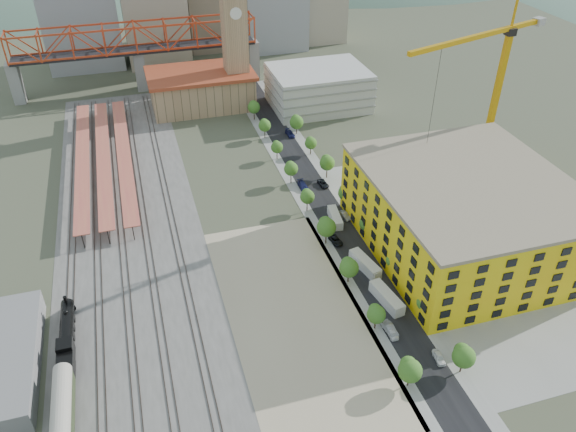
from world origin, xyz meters
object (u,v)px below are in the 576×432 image
object	(u,v)px
coach	(62,417)
site_trailer_b	(366,267)
construction_building	(466,214)
locomotive	(67,338)
car_0	(391,332)
tower_crane	(493,77)
clock_tower	(234,26)
site_trailer_d	(335,218)
site_trailer_c	(365,264)
site_trailer_a	(387,298)

from	to	relation	value
coach	site_trailer_b	size ratio (longest dim) A/B	2.25
construction_building	locomotive	bearing A→B (deg)	-175.66
locomotive	car_0	xyz separation A→B (m)	(63.00, -15.64, -1.43)
tower_crane	car_0	xyz separation A→B (m)	(-48.21, -48.84, -30.91)
clock_tower	site_trailer_d	xyz separation A→B (m)	(8.00, -81.75, -27.50)
site_trailer_c	site_trailer_d	distance (m)	19.88
construction_building	site_trailer_d	size ratio (longest dim) A/B	5.77
construction_building	site_trailer_d	distance (m)	32.81
coach	site_trailer_c	xyz separation A→B (m)	(66.00, 24.87, -1.88)
construction_building	tower_crane	xyz separation A→B (m)	(19.21, 26.21, 22.23)
coach	construction_building	bearing A→B (deg)	16.07
site_trailer_b	clock_tower	bearing A→B (deg)	78.40
locomotive	tower_crane	xyz separation A→B (m)	(111.21, 33.20, 29.48)
construction_building	locomotive	distance (m)	92.55
tower_crane	site_trailer_a	distance (m)	67.44
clock_tower	locomotive	size ratio (longest dim) A/B	2.25
construction_building	site_trailer_c	xyz separation A→B (m)	(-26.00, -1.63, -8.07)
coach	site_trailer_a	bearing A→B (deg)	11.02
locomotive	site_trailer_b	xyz separation A→B (m)	(66.00, 4.56, -0.98)
site_trailer_c	coach	bearing A→B (deg)	-171.30
car_0	locomotive	bearing A→B (deg)	164.87
construction_building	tower_crane	size ratio (longest dim) A/B	0.99
site_trailer_c	site_trailer_a	bearing A→B (deg)	-101.95
site_trailer_a	site_trailer_d	xyz separation A→B (m)	(0.00, 31.90, -0.18)
tower_crane	car_0	world-z (taller)	tower_crane
locomotive	coach	world-z (taller)	coach
coach	site_trailer_a	world-z (taller)	coach
coach	site_trailer_c	world-z (taller)	coach
coach	tower_crane	bearing A→B (deg)	25.36
coach	car_0	world-z (taller)	coach
clock_tower	site_trailer_d	bearing A→B (deg)	-84.41
site_trailer_a	site_trailer_d	world-z (taller)	site_trailer_a
clock_tower	locomotive	xyz separation A→B (m)	(-58.00, -106.98, -26.54)
locomotive	site_trailer_b	bearing A→B (deg)	3.95
locomotive	coach	xyz separation A→B (m)	(0.00, -19.51, 1.06)
site_trailer_d	clock_tower	bearing A→B (deg)	102.73
coach	site_trailer_d	size ratio (longest dim) A/B	2.20
site_trailer_d	site_trailer_a	bearing A→B (deg)	-82.86
site_trailer_c	locomotive	bearing A→B (deg)	172.69
site_trailer_a	site_trailer_c	distance (m)	12.02
tower_crane	site_trailer_c	bearing A→B (deg)	-148.38
clock_tower	construction_building	world-z (taller)	clock_tower
construction_building	tower_crane	world-z (taller)	tower_crane
car_0	site_trailer_b	bearing A→B (deg)	80.37
clock_tower	site_trailer_c	world-z (taller)	clock_tower
site_trailer_d	tower_crane	bearing A→B (deg)	17.13
tower_crane	site_trailer_c	xyz separation A→B (m)	(-45.21, -27.84, -30.30)
site_trailer_a	site_trailer_d	bearing A→B (deg)	80.60
clock_tower	locomotive	distance (m)	124.55
car_0	site_trailer_a	bearing A→B (deg)	70.34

